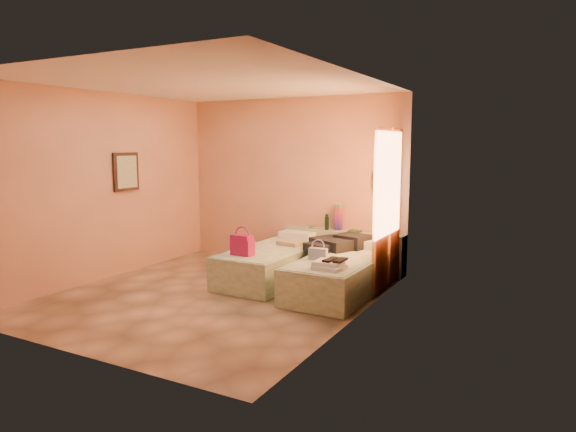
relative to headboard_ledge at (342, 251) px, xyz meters
name	(u,v)px	position (x,y,z in m)	size (l,w,h in m)	color
ground	(216,295)	(-0.98, -2.10, -0.33)	(4.50, 4.50, 0.00)	tan
room_walls	(249,162)	(-0.77, -1.53, 1.46)	(4.02, 4.51, 2.81)	tan
headboard_ledge	(342,251)	(0.00, 0.00, 0.00)	(2.05, 0.30, 0.65)	#98A285
bed_left	(274,264)	(-0.67, -1.05, -0.08)	(0.90, 2.00, 0.50)	beige
bed_right	(341,275)	(0.49, -1.20, -0.08)	(0.90, 2.00, 0.50)	beige
water_bottle	(327,222)	(-0.25, -0.04, 0.45)	(0.07, 0.07, 0.25)	#12331C
rainbow_box	(339,217)	(-0.08, 0.05, 0.53)	(0.09, 0.09, 0.42)	#B01551
small_dish	(312,228)	(-0.51, -0.03, 0.34)	(0.13, 0.13, 0.03)	#468067
green_book	(355,231)	(0.23, -0.01, 0.34)	(0.18, 0.13, 0.03)	#294E2B
flower_vase	(386,226)	(0.71, 0.02, 0.45)	(0.19, 0.19, 0.25)	white
magenta_handbag	(242,245)	(-0.78, -1.71, 0.32)	(0.31, 0.17, 0.29)	#B01551
khaki_garment	(291,243)	(-0.53, -0.76, 0.21)	(0.36, 0.28, 0.06)	tan
clothes_pile	(337,242)	(0.21, -0.72, 0.27)	(0.66, 0.66, 0.20)	black
blue_handbag	(318,254)	(0.26, -1.48, 0.25)	(0.24, 0.10, 0.16)	#39498B
towel_stack	(329,265)	(0.61, -1.90, 0.23)	(0.35, 0.30, 0.10)	white
sandal_pair	(335,260)	(0.67, -1.85, 0.29)	(0.20, 0.27, 0.03)	black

